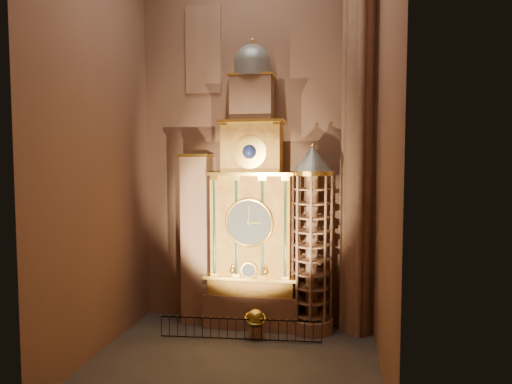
% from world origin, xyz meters
% --- Properties ---
extents(floor, '(14.00, 14.00, 0.00)m').
position_xyz_m(floor, '(0.00, 0.00, 0.00)').
color(floor, '#383330').
rests_on(floor, ground).
extents(wall_back, '(22.00, 0.00, 22.00)m').
position_xyz_m(wall_back, '(0.00, 6.00, 11.00)').
color(wall_back, '#865B48').
rests_on(wall_back, floor).
extents(wall_left, '(0.00, 22.00, 22.00)m').
position_xyz_m(wall_left, '(-7.00, 0.00, 11.00)').
color(wall_left, '#865B48').
rests_on(wall_left, floor).
extents(wall_right, '(0.00, 22.00, 22.00)m').
position_xyz_m(wall_right, '(7.00, 0.00, 11.00)').
color(wall_right, '#865B48').
rests_on(wall_right, floor).
extents(astronomical_clock, '(5.60, 2.41, 16.70)m').
position_xyz_m(astronomical_clock, '(0.00, 4.96, 6.68)').
color(astronomical_clock, '#8C634C').
rests_on(astronomical_clock, floor).
extents(portrait_tower, '(1.80, 1.60, 10.20)m').
position_xyz_m(portrait_tower, '(-3.40, 4.98, 5.15)').
color(portrait_tower, '#8C634C').
rests_on(portrait_tower, floor).
extents(stair_turret, '(2.50, 2.50, 10.80)m').
position_xyz_m(stair_turret, '(3.50, 4.70, 5.27)').
color(stair_turret, '#8C634C').
rests_on(stair_turret, floor).
extents(gothic_pier, '(2.04, 2.04, 22.00)m').
position_xyz_m(gothic_pier, '(6.10, 5.00, 11.00)').
color(gothic_pier, '#8C634C').
rests_on(gothic_pier, floor).
extents(stained_glass_window, '(2.20, 0.14, 5.20)m').
position_xyz_m(stained_glass_window, '(-3.20, 5.92, 16.50)').
color(stained_glass_window, navy).
rests_on(stained_glass_window, wall_back).
extents(celestial_globe, '(1.44, 1.40, 1.65)m').
position_xyz_m(celestial_globe, '(0.55, 2.93, 0.99)').
color(celestial_globe, '#8C634C').
rests_on(celestial_globe, floor).
extents(iron_railing, '(8.81, 0.73, 1.17)m').
position_xyz_m(iron_railing, '(-0.22, 2.54, 0.63)').
color(iron_railing, black).
rests_on(iron_railing, floor).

